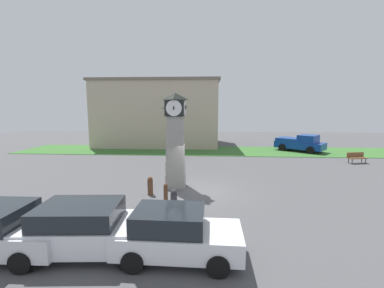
# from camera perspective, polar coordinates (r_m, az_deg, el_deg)

# --- Properties ---
(ground_plane) EXTENTS (76.55, 76.55, 0.00)m
(ground_plane) POSITION_cam_1_polar(r_m,az_deg,el_deg) (14.61, 1.62, -10.37)
(ground_plane) COLOR #4C4C4F
(clock_tower) EXTENTS (1.41, 1.45, 5.45)m
(clock_tower) POSITION_cam_1_polar(r_m,az_deg,el_deg) (14.74, -3.70, 0.72)
(clock_tower) COLOR gray
(clock_tower) RESTS_ON ground_plane
(bollard_near_tower) EXTENTS (0.29, 0.29, 0.99)m
(bollard_near_tower) POSITION_cam_1_polar(r_m,az_deg,el_deg) (14.01, -9.27, -9.11)
(bollard_near_tower) COLOR brown
(bollard_near_tower) RESTS_ON ground_plane
(bollard_mid_row) EXTENTS (0.21, 0.21, 0.98)m
(bollard_mid_row) POSITION_cam_1_polar(r_m,az_deg,el_deg) (12.75, -5.86, -10.79)
(bollard_mid_row) COLOR brown
(bollard_mid_row) RESTS_ON ground_plane
(bollard_far_row) EXTENTS (0.29, 0.29, 1.06)m
(bollard_far_row) POSITION_cam_1_polar(r_m,az_deg,el_deg) (11.58, -4.07, -12.49)
(bollard_far_row) COLOR #333338
(bollard_far_row) RESTS_ON ground_plane
(car_near_tower) EXTENTS (4.60, 2.38, 1.58)m
(car_near_tower) POSITION_cam_1_polar(r_m,az_deg,el_deg) (9.16, -22.08, -16.89)
(car_near_tower) COLOR silver
(car_near_tower) RESTS_ON ground_plane
(car_by_building) EXTENTS (3.84, 1.91, 1.55)m
(car_by_building) POSITION_cam_1_polar(r_m,az_deg,el_deg) (8.28, -3.59, -19.26)
(car_by_building) COLOR silver
(car_by_building) RESTS_ON ground_plane
(pickup_truck) EXTENTS (5.17, 4.74, 1.85)m
(pickup_truck) POSITION_cam_1_polar(r_m,az_deg,el_deg) (30.05, 22.88, 0.21)
(pickup_truck) COLOR navy
(pickup_truck) RESTS_ON ground_plane
(bench) EXTENTS (1.68, 0.89, 0.90)m
(bench) POSITION_cam_1_polar(r_m,az_deg,el_deg) (25.85, 32.72, -2.45)
(bench) COLOR brown
(bench) RESTS_ON ground_plane
(pedestrian_crossing_lot) EXTENTS (0.34, 0.45, 1.71)m
(pedestrian_crossing_lot) POSITION_cam_1_polar(r_m,az_deg,el_deg) (19.17, -5.09, -3.01)
(pedestrian_crossing_lot) COLOR red
(pedestrian_crossing_lot) RESTS_ON ground_plane
(warehouse_blue_far) EXTENTS (15.27, 10.11, 8.04)m
(warehouse_blue_far) POSITION_cam_1_polar(r_m,az_deg,el_deg) (33.79, -7.19, 6.79)
(warehouse_blue_far) COLOR #B7A88E
(warehouse_blue_far) RESTS_ON ground_plane
(grass_verge_far) EXTENTS (45.93, 6.60, 0.04)m
(grass_verge_far) POSITION_cam_1_polar(r_m,az_deg,el_deg) (28.36, 8.48, -1.53)
(grass_verge_far) COLOR #386B2D
(grass_verge_far) RESTS_ON ground_plane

